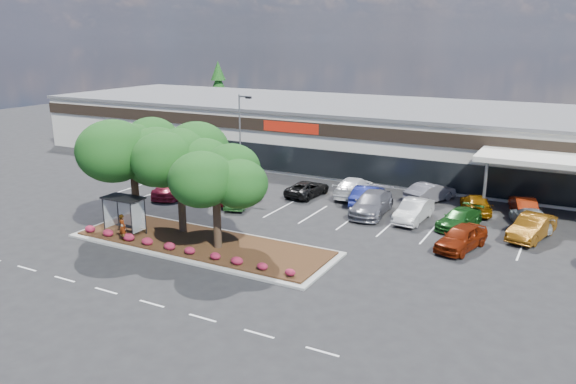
% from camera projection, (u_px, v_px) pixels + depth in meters
% --- Properties ---
extents(ground, '(160.00, 160.00, 0.00)m').
position_uv_depth(ground, '(188.00, 273.00, 32.43)').
color(ground, black).
rests_on(ground, ground).
extents(retail_store, '(80.40, 25.20, 6.25)m').
position_uv_depth(retail_store, '(384.00, 134.00, 60.35)').
color(retail_store, beige).
rests_on(retail_store, ground).
extents(landscape_island, '(18.00, 6.00, 0.26)m').
position_uv_depth(landscape_island, '(202.00, 244.00, 36.70)').
color(landscape_island, gray).
rests_on(landscape_island, ground).
extents(lane_markings, '(33.12, 20.06, 0.01)m').
position_uv_depth(lane_markings, '(275.00, 222.00, 41.34)').
color(lane_markings, silver).
rests_on(lane_markings, ground).
extents(shrub_row, '(17.00, 0.80, 0.50)m').
position_uv_depth(shrub_row, '(181.00, 248.00, 34.82)').
color(shrub_row, maroon).
rests_on(shrub_row, landscape_island).
extents(bus_shelter, '(2.75, 1.55, 2.59)m').
position_uv_depth(bus_shelter, '(125.00, 204.00, 37.75)').
color(bus_shelter, black).
rests_on(bus_shelter, landscape_island).
extents(island_tree_west, '(7.20, 7.20, 7.89)m').
position_uv_depth(island_tree_west, '(134.00, 171.00, 38.79)').
color(island_tree_west, '#103A11').
rests_on(island_tree_west, landscape_island).
extents(island_tree_mid, '(6.60, 6.60, 7.32)m').
position_uv_depth(island_tree_mid, '(180.00, 179.00, 37.86)').
color(island_tree_mid, '#103A11').
rests_on(island_tree_mid, landscape_island).
extents(island_tree_east, '(5.80, 5.80, 6.50)m').
position_uv_depth(island_tree_east, '(216.00, 198.00, 34.87)').
color(island_tree_east, '#103A11').
rests_on(island_tree_east, landscape_island).
extents(conifer_north_west, '(4.40, 4.40, 10.00)m').
position_uv_depth(conifer_north_west, '(219.00, 94.00, 83.88)').
color(conifer_north_west, '#103A11').
rests_on(conifer_north_west, ground).
extents(person_waiting, '(0.77, 0.63, 1.80)m').
position_uv_depth(person_waiting, '(123.00, 227.00, 36.69)').
color(person_waiting, '#594C47').
rests_on(person_waiting, landscape_island).
extents(light_pole, '(1.43, 0.65, 8.42)m').
position_uv_depth(light_pole, '(241.00, 148.00, 49.65)').
color(light_pole, gray).
rests_on(light_pole, ground).
extents(car_0, '(3.97, 6.16, 1.66)m').
position_uv_depth(car_0, '(174.00, 186.00, 48.34)').
color(car_0, maroon).
rests_on(car_0, ground).
extents(car_1, '(3.23, 5.49, 1.71)m').
position_uv_depth(car_1, '(200.00, 180.00, 50.18)').
color(car_1, navy).
rests_on(car_1, ground).
extents(car_2, '(2.93, 4.65, 1.45)m').
position_uv_depth(car_2, '(239.00, 198.00, 45.14)').
color(car_2, '#1B431A').
rests_on(car_2, ground).
extents(car_3, '(2.17, 4.41, 1.45)m').
position_uv_depth(car_3, '(240.00, 195.00, 45.86)').
color(car_3, maroon).
rests_on(car_3, ground).
extents(car_4, '(2.77, 5.99, 1.69)m').
position_uv_depth(car_4, '(372.00, 204.00, 43.07)').
color(car_4, '#585861').
rests_on(car_4, ground).
extents(car_5, '(1.96, 4.91, 1.59)m').
position_uv_depth(car_5, '(414.00, 211.00, 41.47)').
color(car_5, '#BABABA').
rests_on(car_5, ground).
extents(car_6, '(2.98, 4.98, 1.59)m').
position_uv_depth(car_6, '(461.00, 237.00, 35.89)').
color(car_6, '#681B07').
rests_on(car_6, ground).
extents(car_7, '(2.99, 4.94, 1.34)m').
position_uv_depth(car_7, '(459.00, 219.00, 39.99)').
color(car_7, '#124213').
rests_on(car_7, ground).
extents(car_8, '(2.92, 5.22, 1.63)m').
position_uv_depth(car_8, '(532.00, 227.00, 37.77)').
color(car_8, '#663B0A').
rests_on(car_8, ground).
extents(car_9, '(2.94, 4.61, 1.46)m').
position_uv_depth(car_9, '(245.00, 173.00, 53.43)').
color(car_9, '#1B4727').
rests_on(car_9, ground).
extents(car_10, '(3.17, 4.69, 1.46)m').
position_uv_depth(car_10, '(235.00, 175.00, 52.52)').
color(car_10, '#B2B9BE').
rests_on(car_10, ground).
extents(car_11, '(2.59, 4.92, 1.32)m').
position_uv_depth(car_11, '(307.00, 189.00, 48.09)').
color(car_11, black).
rests_on(car_11, ground).
extents(car_12, '(2.67, 5.84, 1.66)m').
position_uv_depth(car_12, '(354.00, 187.00, 47.91)').
color(car_12, white).
rests_on(car_12, ground).
extents(car_13, '(2.18, 5.09, 1.63)m').
position_uv_depth(car_13, '(367.00, 195.00, 45.49)').
color(car_13, navy).
rests_on(car_13, ground).
extents(car_14, '(3.51, 5.20, 1.62)m').
position_uv_depth(car_14, '(430.00, 192.00, 46.31)').
color(car_14, '#595861').
rests_on(car_14, ground).
extents(car_15, '(3.38, 5.15, 1.39)m').
position_uv_depth(car_15, '(476.00, 204.00, 43.53)').
color(car_15, '#6D3E03').
rests_on(car_15, ground).
extents(car_16, '(2.67, 4.56, 1.42)m').
position_uv_depth(car_16, '(523.00, 205.00, 43.19)').
color(car_16, maroon).
rests_on(car_16, ground).
extents(car_17, '(3.65, 5.30, 1.43)m').
position_uv_depth(car_17, '(530.00, 218.00, 40.04)').
color(car_17, '#A3ABB0').
rests_on(car_17, ground).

